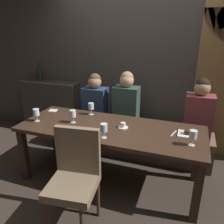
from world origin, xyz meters
TOP-DOWN VIEW (x-y plane):
  - ground at (0.00, 0.00)m, footprint 9.00×9.00m
  - back_wall_tiled at (0.00, 1.22)m, footprint 6.00×0.12m
  - back_counter at (-1.55, 1.04)m, footprint 1.10×0.28m
  - dining_table at (0.00, 0.00)m, footprint 2.20×0.84m
  - banquette_bench at (0.00, 0.70)m, footprint 2.50×0.44m
  - chair_near_side at (-0.09, -0.72)m, footprint 0.49×0.49m
  - diner_redhead at (-0.50, 0.70)m, footprint 0.36×0.24m
  - diner_bearded at (-0.01, 0.71)m, footprint 0.36×0.24m
  - diner_far_end at (0.99, 0.69)m, footprint 0.36×0.24m
  - wine_bottle_dark_red at (-1.75, 1.07)m, footprint 0.08×0.08m
  - wine_glass_far_right at (0.03, -0.28)m, footprint 0.08×0.08m
  - wine_glass_near_right at (-0.48, -0.03)m, footprint 0.08×0.08m
  - wine_glass_end_right at (-0.39, 0.30)m, footprint 0.08×0.08m
  - wine_glass_center_front at (0.93, -0.14)m, footprint 0.08×0.08m
  - wine_glass_far_left at (-0.94, -0.14)m, footprint 0.08×0.08m
  - espresso_cup at (0.15, 0.04)m, footprint 0.12×0.12m
  - dessert_plate at (0.87, 0.10)m, footprint 0.19×0.19m
  - fork_on_table at (0.73, 0.07)m, footprint 0.06×0.17m
  - folded_napkin at (-0.96, 0.25)m, footprint 0.13×0.12m

SIDE VIEW (x-z plane):
  - ground at x=0.00m, z-range 0.00..0.00m
  - banquette_bench at x=0.00m, z-range 0.00..0.45m
  - back_counter at x=-1.55m, z-range 0.00..0.95m
  - chair_near_side at x=-0.09m, z-range 0.07..1.05m
  - dining_table at x=0.00m, z-range 0.28..1.02m
  - fork_on_table at x=0.73m, z-range 0.74..0.75m
  - folded_napkin at x=-0.96m, z-range 0.74..0.75m
  - dessert_plate at x=0.87m, z-range 0.73..0.78m
  - espresso_cup at x=0.15m, z-range 0.73..0.80m
  - diner_redhead at x=-0.50m, z-range 0.43..1.20m
  - diner_far_end at x=0.99m, z-range 0.43..1.24m
  - diner_bearded at x=-0.01m, z-range 0.43..1.26m
  - wine_glass_end_right at x=-0.39m, z-range 0.77..0.94m
  - wine_glass_center_front at x=0.93m, z-range 0.77..0.94m
  - wine_glass_far_right at x=0.03m, z-range 0.77..0.94m
  - wine_glass_near_right at x=-0.48m, z-range 0.77..0.94m
  - wine_glass_far_left at x=-0.94m, z-range 0.77..0.94m
  - wine_bottle_dark_red at x=-1.75m, z-range 0.91..1.23m
  - back_wall_tiled at x=0.00m, z-range 0.00..3.00m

